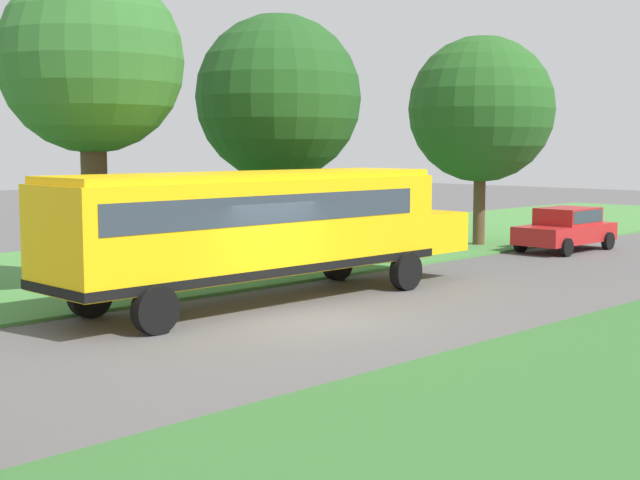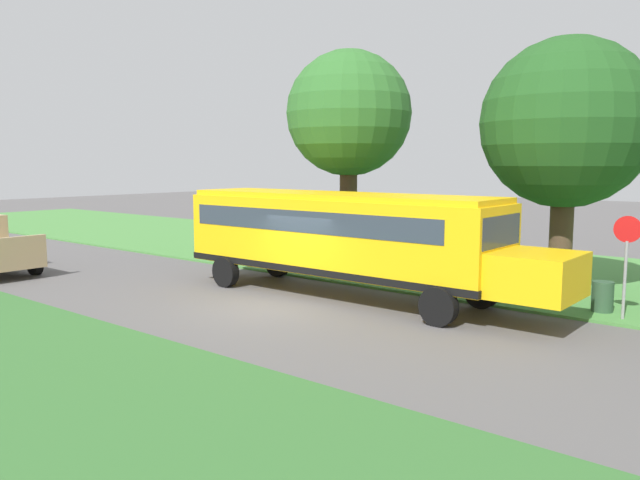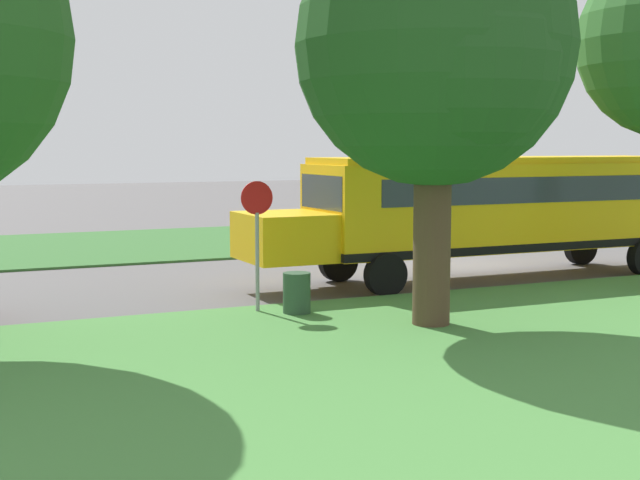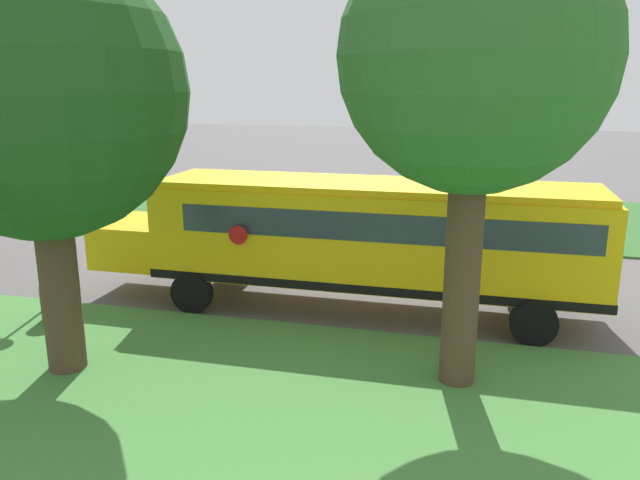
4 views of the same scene
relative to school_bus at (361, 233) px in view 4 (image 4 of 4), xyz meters
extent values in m
plane|color=#565454|center=(2.47, -0.74, -1.92)|extent=(120.00, 120.00, 0.00)
cube|color=#33662D|center=(11.47, -0.74, -1.89)|extent=(10.00, 80.00, 0.07)
cube|color=yellow|center=(0.00, -0.29, -0.02)|extent=(2.50, 10.50, 2.20)
cube|color=yellow|center=(0.00, 5.91, -0.57)|extent=(2.20, 1.90, 1.10)
cube|color=yellow|center=(0.00, -0.29, 1.16)|extent=(2.35, 10.29, 0.16)
cube|color=black|center=(0.00, -0.29, -1.00)|extent=(2.54, 10.54, 0.20)
cube|color=#2D3842|center=(0.00, -0.59, 0.44)|extent=(2.53, 9.24, 0.64)
cube|color=#2D3842|center=(0.00, 4.91, 0.44)|extent=(2.25, 0.12, 0.80)
cylinder|color=red|center=(-1.43, 2.60, 0.13)|extent=(0.03, 0.44, 0.44)
cylinder|color=black|center=(-1.25, 3.91, -1.42)|extent=(0.30, 1.00, 1.00)
cylinder|color=black|center=(1.25, 3.91, -1.42)|extent=(0.30, 1.00, 1.00)
cylinder|color=black|center=(-1.25, -3.96, -1.42)|extent=(0.30, 1.00, 1.00)
cylinder|color=black|center=(1.25, -3.96, -1.42)|extent=(0.30, 1.00, 1.00)
cylinder|color=#4C3826|center=(-3.48, -2.46, 0.16)|extent=(0.64, 0.64, 4.16)
sphere|color=#2D6628|center=(-3.48, -2.46, 3.94)|extent=(4.53, 4.53, 4.53)
sphere|color=#2D6628|center=(-3.93, -2.92, 3.94)|extent=(2.60, 2.60, 2.60)
cylinder|color=#4C3826|center=(-4.77, 4.87, -0.26)|extent=(0.71, 0.71, 3.33)
sphere|color=#1E4C1C|center=(-4.77, 4.87, 3.35)|extent=(5.19, 5.19, 5.19)
sphere|color=#1E4C1C|center=(-5.56, 4.87, 3.07)|extent=(3.73, 3.73, 3.73)
cylinder|color=gray|center=(-2.13, 7.38, -0.87)|extent=(0.08, 0.08, 2.10)
cylinder|color=red|center=(-2.13, 7.38, 0.48)|extent=(0.03, 0.68, 0.68)
cylinder|color=#2D4C33|center=(-2.65, 6.73, -1.47)|extent=(0.56, 0.56, 0.90)
camera|label=1|loc=(16.06, -14.07, 1.84)|focal=50.00mm
camera|label=2|loc=(14.92, 11.32, 2.13)|focal=35.00mm
camera|label=3|loc=(-19.01, 13.73, 1.54)|focal=50.00mm
camera|label=4|loc=(-14.34, -2.60, 3.54)|focal=35.00mm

